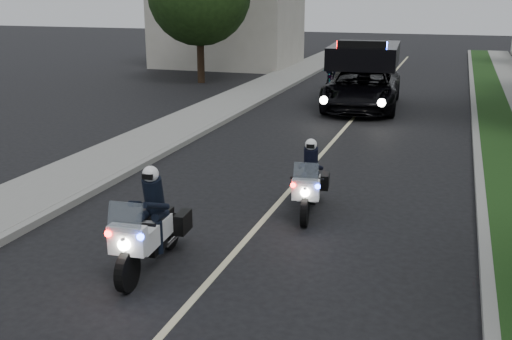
{
  "coord_description": "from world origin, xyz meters",
  "views": [
    {
      "loc": [
        3.37,
        -8.62,
        4.32
      ],
      "look_at": [
        -0.18,
        1.97,
        1.0
      ],
      "focal_mm": 42.01,
      "sensor_mm": 36.0,
      "label": 1
    }
  ],
  "objects": [
    {
      "name": "grass_verge",
      "position": [
        4.8,
        10.0,
        0.08
      ],
      "size": [
        1.2,
        60.0,
        0.16
      ],
      "primitive_type": "cube",
      "color": "#193814",
      "rests_on": "ground"
    },
    {
      "name": "curb_left",
      "position": [
        -4.1,
        10.0,
        0.07
      ],
      "size": [
        0.2,
        60.0,
        0.15
      ],
      "primitive_type": "cube",
      "color": "gray",
      "rests_on": "ground"
    },
    {
      "name": "building_far",
      "position": [
        -10.0,
        26.0,
        3.5
      ],
      "size": [
        8.0,
        6.0,
        7.0
      ],
      "primitive_type": "cube",
      "color": "#A8A396",
      "rests_on": "ground"
    },
    {
      "name": "cyclist",
      "position": [
        -2.13,
        18.97,
        0.0
      ],
      "size": [
        0.64,
        0.45,
        1.72
      ],
      "primitive_type": "imported",
      "rotation": [
        0.0,
        0.0,
        3.21
      ],
      "color": "black",
      "rests_on": "ground"
    },
    {
      "name": "police_moto_left",
      "position": [
        -1.1,
        -0.67,
        0.0
      ],
      "size": [
        0.84,
        2.03,
        1.69
      ],
      "primitive_type": null,
      "rotation": [
        0.0,
        0.0,
        0.07
      ],
      "color": "silver",
      "rests_on": "ground"
    },
    {
      "name": "ground",
      "position": [
        0.0,
        0.0,
        0.0
      ],
      "size": [
        120.0,
        120.0,
        0.0
      ],
      "primitive_type": "plane",
      "color": "black",
      "rests_on": "ground"
    },
    {
      "name": "police_suv",
      "position": [
        -0.05,
        14.53,
        0.0
      ],
      "size": [
        3.08,
        6.01,
        2.84
      ],
      "primitive_type": "imported",
      "rotation": [
        0.0,
        0.0,
        0.06
      ],
      "color": "black",
      "rests_on": "ground"
    },
    {
      "name": "tree_left_near",
      "position": [
        -8.71,
        18.85,
        0.0
      ],
      "size": [
        6.52,
        6.52,
        8.34
      ],
      "primitive_type": null,
      "rotation": [
        0.0,
        0.0,
        -0.39
      ],
      "color": "#1E3B13",
      "rests_on": "ground"
    },
    {
      "name": "police_moto_right",
      "position": [
        0.75,
        2.61,
        0.0
      ],
      "size": [
        0.86,
        1.86,
        1.53
      ],
      "primitive_type": null,
      "rotation": [
        0.0,
        0.0,
        0.13
      ],
      "color": "silver",
      "rests_on": "ground"
    },
    {
      "name": "bicycle",
      "position": [
        -2.13,
        18.97,
        0.0
      ],
      "size": [
        0.7,
        1.8,
        0.93
      ],
      "primitive_type": "imported",
      "rotation": [
        0.0,
        0.0,
        -0.05
      ],
      "color": "black",
      "rests_on": "ground"
    },
    {
      "name": "tree_left_far",
      "position": [
        -9.69,
        30.68,
        0.0
      ],
      "size": [
        6.34,
        6.34,
        9.45
      ],
      "primitive_type": null,
      "rotation": [
        0.0,
        0.0,
        0.13
      ],
      "color": "#133310",
      "rests_on": "ground"
    },
    {
      "name": "sidewalk_left",
      "position": [
        -5.2,
        10.0,
        0.08
      ],
      "size": [
        2.0,
        60.0,
        0.16
      ],
      "primitive_type": "cube",
      "color": "gray",
      "rests_on": "ground"
    },
    {
      "name": "lane_marking",
      "position": [
        0.0,
        10.0,
        0.0
      ],
      "size": [
        0.12,
        50.0,
        0.01
      ],
      "primitive_type": "cube",
      "color": "#BFB78C",
      "rests_on": "ground"
    },
    {
      "name": "curb_right",
      "position": [
        4.1,
        10.0,
        0.07
      ],
      "size": [
        0.2,
        60.0,
        0.15
      ],
      "primitive_type": "cube",
      "color": "gray",
      "rests_on": "ground"
    }
  ]
}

